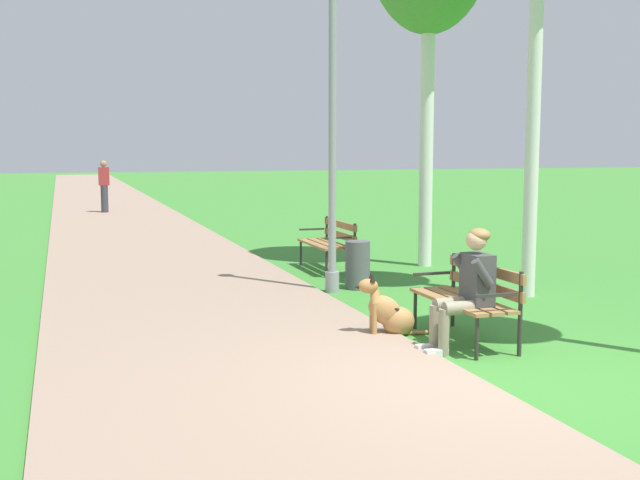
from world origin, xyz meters
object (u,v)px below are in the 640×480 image
person_seated_on_near_bench (468,285)px  lamp_post_near (333,125)px  park_bench_mid (330,240)px  litter_bin (358,265)px  dog_shepherd (389,313)px  park_bench_near (469,294)px  pedestrian_distant (104,187)px

person_seated_on_near_bench → lamp_post_near: size_ratio=0.27×
park_bench_mid → litter_bin: park_bench_mid is taller
litter_bin → dog_shepherd: bearing=-104.3°
park_bench_near → pedestrian_distant: pedestrian_distant is taller
dog_shepherd → park_bench_near: bearing=-34.8°
litter_bin → park_bench_near: bearing=-90.0°
park_bench_near → park_bench_mid: bearing=88.0°
dog_shepherd → pedestrian_distant: (-2.08, 17.34, 0.58)m
dog_shepherd → lamp_post_near: 3.38m
litter_bin → pedestrian_distant: (-2.78, 14.57, 0.49)m
park_bench_mid → lamp_post_near: bearing=-108.2°
person_seated_on_near_bench → lamp_post_near: bearing=93.9°
dog_shepherd → park_bench_mid: bearing=78.9°
park_bench_near → dog_shepherd: park_bench_near is taller
park_bench_mid → person_seated_on_near_bench: bearing=-94.1°
dog_shepherd → lamp_post_near: (0.26, 2.63, 2.11)m
park_bench_near → dog_shepherd: bearing=145.2°
lamp_post_near → litter_bin: (0.44, 0.14, -2.02)m
park_bench_near → park_bench_mid: 5.01m
lamp_post_near → pedestrian_distant: bearing=99.0°
person_seated_on_near_bench → dog_shepherd: (-0.50, 0.82, -0.42)m
park_bench_mid → pedestrian_distant: (-2.96, 12.83, 0.33)m
pedestrian_distant → dog_shepherd: bearing=-83.2°
dog_shepherd → litter_bin: (0.71, 2.77, 0.09)m
park_bench_near → park_bench_mid: same height
park_bench_mid → lamp_post_near: 2.72m
park_bench_mid → person_seated_on_near_bench: (-0.38, -5.33, 0.17)m
person_seated_on_near_bench → park_bench_near: bearing=57.8°
park_bench_near → person_seated_on_near_bench: size_ratio=1.20×
park_bench_mid → dog_shepherd: park_bench_mid is taller
park_bench_near → pedestrian_distant: bearing=98.9°
pedestrian_distant → park_bench_mid: bearing=-77.0°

